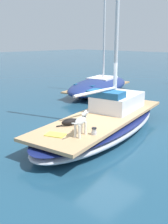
{
  "coord_description": "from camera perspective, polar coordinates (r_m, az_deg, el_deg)",
  "views": [
    {
      "loc": [
        5.75,
        -7.05,
        3.34
      ],
      "look_at": [
        0.0,
        -1.0,
        1.01
      ],
      "focal_mm": 41.82,
      "sensor_mm": 36.0,
      "label": 1
    }
  ],
  "objects": [
    {
      "name": "dog_black",
      "position": [
        8.45,
        -2.8,
        -2.15
      ],
      "size": [
        0.44,
        0.93,
        0.22
      ],
      "color": "black",
      "rests_on": "sailboat_main"
    },
    {
      "name": "mast_main",
      "position": [
        9.83,
        6.8,
        20.81
      ],
      "size": [
        0.14,
        2.27,
        7.94
      ],
      "color": "silver",
      "rests_on": "sailboat_main"
    },
    {
      "name": "coiled_rope",
      "position": [
        8.96,
        -2.09,
        -1.67
      ],
      "size": [
        0.32,
        0.32,
        0.04
      ],
      "primitive_type": "torus",
      "color": "beige",
      "rests_on": "sailboat_main"
    },
    {
      "name": "cabin_house",
      "position": [
        10.36,
        7.15,
        2.46
      ],
      "size": [
        1.77,
        2.44,
        0.84
      ],
      "color": "silver",
      "rests_on": "sailboat_main"
    },
    {
      "name": "ground_plane",
      "position": [
        9.69,
        4.09,
        -4.61
      ],
      "size": [
        120.0,
        120.0,
        0.0
      ],
      "primitive_type": "plane",
      "color": "navy"
    },
    {
      "name": "sailboat_main",
      "position": [
        9.58,
        4.13,
        -2.72
      ],
      "size": [
        3.77,
        7.57,
        0.66
      ],
      "color": "#B2B7C1",
      "rests_on": "ground"
    },
    {
      "name": "dog_white",
      "position": [
        7.44,
        -0.64,
        -2.06
      ],
      "size": [
        0.37,
        0.92,
        0.7
      ],
      "color": "silver",
      "rests_on": "sailboat_main"
    },
    {
      "name": "moored_boat_port_side",
      "position": [
        16.53,
        3.26,
        5.81
      ],
      "size": [
        3.89,
        6.6,
        6.8
      ],
      "color": "navy",
      "rests_on": "ground"
    },
    {
      "name": "deck_towel",
      "position": [
        7.62,
        -6.28,
        -4.96
      ],
      "size": [
        0.66,
        0.55,
        0.03
      ],
      "primitive_type": "cube",
      "rotation": [
        0.0,
        0.0,
        0.4
      ],
      "color": "#D8D14C",
      "rests_on": "sailboat_main"
    },
    {
      "name": "deck_winch",
      "position": [
        7.61,
        2.21,
        -4.24
      ],
      "size": [
        0.16,
        0.16,
        0.21
      ],
      "color": "#B7B7BC",
      "rests_on": "sailboat_main"
    }
  ]
}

